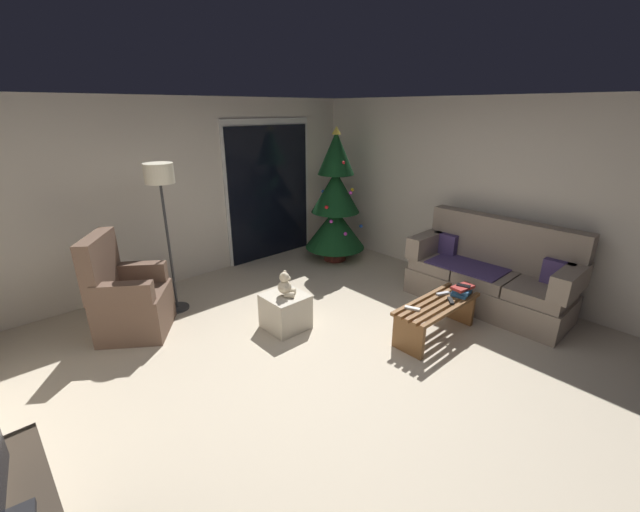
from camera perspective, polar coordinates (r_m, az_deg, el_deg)
The scene contains 17 objects.
ground_plane at distance 4.00m, azimuth 2.59°, elevation -15.52°, with size 7.00×7.00×0.00m, color beige.
wall_back at distance 5.92m, azimuth -18.76°, elevation 8.66°, with size 5.72×0.12×2.50m, color beige.
wall_right at distance 5.75m, azimuth 23.72°, elevation 7.71°, with size 0.12×6.00×2.50m, color beige.
patio_door_frame at distance 6.54m, azimuth -7.26°, elevation 9.27°, with size 1.60×0.02×2.20m, color silver.
patio_door_glass at distance 6.54m, azimuth -7.15°, elevation 8.82°, with size 1.50×0.02×2.10m, color black.
couch at distance 5.38m, azimuth 23.14°, elevation -2.54°, with size 0.81×1.95×1.08m.
coffee_table at distance 4.52m, azimuth 16.28°, elevation -7.89°, with size 1.10×0.40×0.40m.
remote_black at distance 4.51m, azimuth 18.19°, elevation -6.10°, with size 0.04×0.16×0.02m, color black.
remote_silver at distance 4.65m, azimuth 17.16°, elevation -5.14°, with size 0.04×0.16×0.02m, color #ADADB2.
remote_white at distance 4.24m, azimuth 13.06°, elevation -7.30°, with size 0.04×0.16×0.02m, color silver.
book_stack at distance 4.69m, azimuth 19.65°, elevation -4.63°, with size 0.27×0.21×0.11m.
cell_phone at distance 4.67m, azimuth 19.84°, elevation -3.99°, with size 0.07×0.14×0.01m, color black.
christmas_tree at distance 6.31m, azimuth 2.22°, elevation 7.40°, with size 0.96×0.96×2.10m.
armchair at distance 4.82m, azimuth -25.78°, elevation -5.59°, with size 0.96×0.95×1.13m.
floor_lamp at distance 4.84m, azimuth -21.79°, elevation 8.96°, with size 0.32×0.32×1.78m.
ottoman at distance 4.54m, azimuth -4.96°, elevation -7.89°, with size 0.44×0.44×0.40m, color beige.
teddy_bear_cream at distance 4.40m, azimuth -4.95°, elevation -4.20°, with size 0.21×0.22×0.29m.
Camera 1 is at (-2.30, -2.28, 2.35)m, focal length 22.38 mm.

